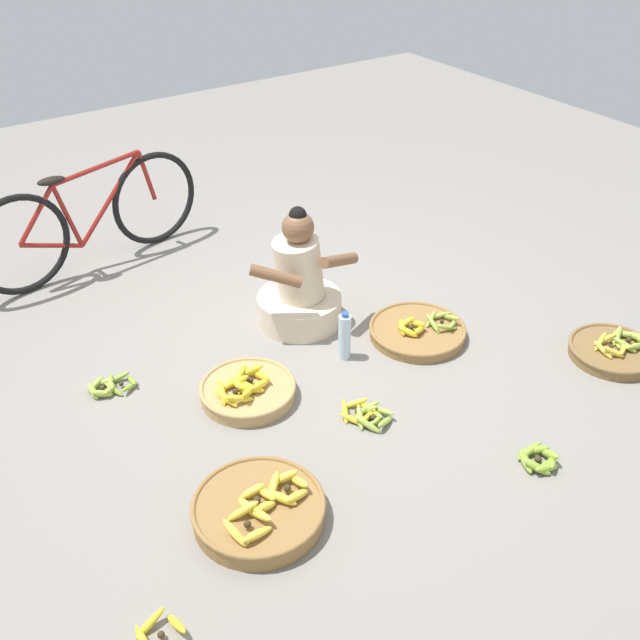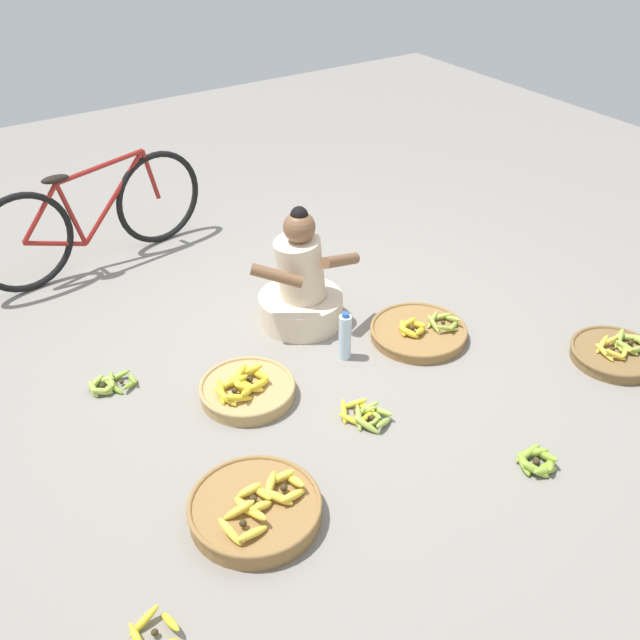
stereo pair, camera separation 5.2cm
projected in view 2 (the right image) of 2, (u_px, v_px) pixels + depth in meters
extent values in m
plane|color=gray|center=(301.00, 354.00, 4.36)|extent=(10.00, 10.00, 0.00)
cylinder|color=beige|center=(301.00, 308.00, 4.61)|extent=(0.52, 0.52, 0.18)
cylinder|color=beige|center=(300.00, 269.00, 4.45)|extent=(0.35, 0.32, 0.41)
sphere|color=brown|center=(299.00, 227.00, 4.30)|extent=(0.19, 0.19, 0.19)
sphere|color=black|center=(299.00, 215.00, 4.26)|extent=(0.10, 0.10, 0.10)
cylinder|color=brown|center=(277.00, 276.00, 4.23)|extent=(0.29, 0.23, 0.16)
cylinder|color=brown|center=(340.00, 260.00, 4.38)|extent=(0.31, 0.15, 0.16)
torus|color=black|center=(24.00, 243.00, 4.79)|extent=(0.68, 0.16, 0.68)
torus|color=black|center=(159.00, 198.00, 5.37)|extent=(0.68, 0.16, 0.68)
cylinder|color=maroon|center=(114.00, 197.00, 5.11)|extent=(0.55, 0.13, 0.55)
cylinder|color=maroon|center=(71.00, 215.00, 4.94)|extent=(0.15, 0.06, 0.49)
cylinder|color=maroon|center=(101.00, 166.00, 4.95)|extent=(0.65, 0.15, 0.08)
cylinder|color=maroon|center=(56.00, 244.00, 4.95)|extent=(0.42, 0.11, 0.18)
cylinder|color=maroon|center=(40.00, 213.00, 4.78)|extent=(0.31, 0.09, 0.35)
cylinder|color=maroon|center=(151.00, 175.00, 5.24)|extent=(0.12, 0.05, 0.38)
ellipsoid|color=black|center=(55.00, 179.00, 4.76)|extent=(0.18, 0.08, 0.05)
cylinder|color=olive|center=(255.00, 511.00, 3.31)|extent=(0.59, 0.59, 0.09)
torus|color=olive|center=(255.00, 504.00, 3.29)|extent=(0.60, 0.60, 0.02)
ellipsoid|color=yellow|center=(295.00, 481.00, 3.36)|extent=(0.05, 0.15, 0.08)
ellipsoid|color=yellow|center=(281.00, 477.00, 3.37)|extent=(0.15, 0.08, 0.09)
ellipsoid|color=yellow|center=(270.00, 485.00, 3.34)|extent=(0.13, 0.13, 0.08)
ellipsoid|color=yellow|center=(279.00, 497.00, 3.28)|extent=(0.12, 0.14, 0.07)
ellipsoid|color=yellow|center=(293.00, 496.00, 3.29)|extent=(0.15, 0.06, 0.07)
sphere|color=#382D19|center=(284.00, 488.00, 3.33)|extent=(0.03, 0.03, 0.03)
ellipsoid|color=yellow|center=(263.00, 493.00, 3.30)|extent=(0.06, 0.13, 0.06)
ellipsoid|color=yellow|center=(249.00, 490.00, 3.31)|extent=(0.13, 0.06, 0.07)
ellipsoid|color=yellow|center=(244.00, 506.00, 3.24)|extent=(0.06, 0.13, 0.06)
ellipsoid|color=yellow|center=(261.00, 506.00, 3.24)|extent=(0.13, 0.05, 0.07)
sphere|color=#382D19|center=(253.00, 499.00, 3.27)|extent=(0.03, 0.03, 0.03)
ellipsoid|color=yellow|center=(256.00, 514.00, 3.20)|extent=(0.07, 0.16, 0.08)
ellipsoid|color=yellow|center=(239.00, 510.00, 3.21)|extent=(0.16, 0.07, 0.10)
ellipsoid|color=yellow|center=(230.00, 532.00, 3.11)|extent=(0.07, 0.16, 0.08)
ellipsoid|color=yellow|center=(253.00, 534.00, 3.11)|extent=(0.16, 0.05, 0.06)
sphere|color=#382D19|center=(243.00, 523.00, 3.16)|extent=(0.03, 0.03, 0.03)
cylinder|color=olive|center=(418.00, 333.00, 4.49)|extent=(0.57, 0.57, 0.06)
torus|color=olive|center=(419.00, 329.00, 4.47)|extent=(0.58, 0.58, 0.02)
ellipsoid|color=#9EB747|center=(451.00, 318.00, 4.52)|extent=(0.04, 0.15, 0.08)
ellipsoid|color=#9EB747|center=(440.00, 317.00, 4.54)|extent=(0.15, 0.09, 0.06)
ellipsoid|color=#9EB747|center=(433.00, 320.00, 4.51)|extent=(0.15, 0.10, 0.07)
ellipsoid|color=#9EB747|center=(434.00, 325.00, 4.45)|extent=(0.04, 0.15, 0.09)
ellipsoid|color=#9EB747|center=(448.00, 328.00, 4.43)|extent=(0.15, 0.08, 0.07)
ellipsoid|color=#9EB747|center=(454.00, 325.00, 4.46)|extent=(0.15, 0.11, 0.07)
sphere|color=#382D19|center=(443.00, 323.00, 4.49)|extent=(0.03, 0.03, 0.03)
ellipsoid|color=yellow|center=(419.00, 325.00, 4.46)|extent=(0.04, 0.13, 0.08)
ellipsoid|color=yellow|center=(407.00, 323.00, 4.47)|extent=(0.13, 0.05, 0.08)
ellipsoid|color=yellow|center=(403.00, 328.00, 4.43)|extent=(0.09, 0.13, 0.07)
ellipsoid|color=yellow|center=(409.00, 333.00, 4.39)|extent=(0.10, 0.13, 0.07)
ellipsoid|color=yellow|center=(420.00, 331.00, 4.41)|extent=(0.13, 0.09, 0.07)
sphere|color=#382D19|center=(412.00, 328.00, 4.43)|extent=(0.03, 0.03, 0.03)
cylinder|color=tan|center=(247.00, 391.00, 4.02)|extent=(0.51, 0.51, 0.07)
torus|color=tan|center=(247.00, 386.00, 4.00)|extent=(0.52, 0.52, 0.02)
ellipsoid|color=yellow|center=(260.00, 375.00, 4.03)|extent=(0.06, 0.16, 0.07)
ellipsoid|color=yellow|center=(250.00, 370.00, 4.05)|extent=(0.16, 0.11, 0.10)
ellipsoid|color=yellow|center=(239.00, 375.00, 4.02)|extent=(0.16, 0.11, 0.09)
ellipsoid|color=yellow|center=(239.00, 386.00, 3.95)|extent=(0.07, 0.17, 0.07)
ellipsoid|color=yellow|center=(249.00, 388.00, 3.94)|extent=(0.16, 0.12, 0.08)
ellipsoid|color=yellow|center=(260.00, 384.00, 3.96)|extent=(0.16, 0.10, 0.08)
sphere|color=#382D19|center=(250.00, 380.00, 3.99)|extent=(0.04, 0.04, 0.04)
ellipsoid|color=yellow|center=(245.00, 385.00, 3.96)|extent=(0.06, 0.16, 0.08)
ellipsoid|color=yellow|center=(235.00, 381.00, 3.97)|extent=(0.16, 0.11, 0.10)
ellipsoid|color=yellow|center=(228.00, 384.00, 3.97)|extent=(0.16, 0.04, 0.07)
ellipsoid|color=yellow|center=(221.00, 392.00, 3.90)|extent=(0.08, 0.16, 0.10)
ellipsoid|color=yellow|center=(225.00, 397.00, 3.87)|extent=(0.09, 0.16, 0.07)
ellipsoid|color=yellow|center=(238.00, 398.00, 3.86)|extent=(0.16, 0.07, 0.09)
ellipsoid|color=yellow|center=(247.00, 392.00, 3.90)|extent=(0.14, 0.13, 0.10)
sphere|color=#382D19|center=(235.00, 391.00, 3.92)|extent=(0.03, 0.03, 0.03)
cylinder|color=brown|center=(614.00, 355.00, 4.30)|extent=(0.49, 0.49, 0.06)
torus|color=brown|center=(615.00, 351.00, 4.28)|extent=(0.50, 0.50, 0.02)
ellipsoid|color=#9EB747|center=(638.00, 340.00, 4.33)|extent=(0.04, 0.15, 0.07)
ellipsoid|color=#9EB747|center=(630.00, 337.00, 4.35)|extent=(0.12, 0.14, 0.06)
ellipsoid|color=#9EB747|center=(619.00, 339.00, 4.32)|extent=(0.15, 0.10, 0.09)
ellipsoid|color=#9EB747|center=(619.00, 343.00, 4.31)|extent=(0.12, 0.14, 0.06)
ellipsoid|color=#9EB747|center=(627.00, 348.00, 4.25)|extent=(0.08, 0.15, 0.08)
ellipsoid|color=#9EB747|center=(639.00, 349.00, 4.25)|extent=(0.15, 0.05, 0.07)
sphere|color=#382D19|center=(631.00, 343.00, 4.30)|extent=(0.03, 0.03, 0.03)
ellipsoid|color=yellow|center=(621.00, 347.00, 4.28)|extent=(0.05, 0.15, 0.05)
ellipsoid|color=yellow|center=(607.00, 342.00, 4.30)|extent=(0.15, 0.08, 0.08)
ellipsoid|color=yellow|center=(602.00, 344.00, 4.28)|extent=(0.15, 0.07, 0.08)
ellipsoid|color=yellow|center=(605.00, 352.00, 4.23)|extent=(0.04, 0.15, 0.06)
ellipsoid|color=yellow|center=(615.00, 355.00, 4.19)|extent=(0.13, 0.12, 0.09)
ellipsoid|color=yellow|center=(625.00, 353.00, 4.23)|extent=(0.14, 0.10, 0.06)
sphere|color=#382D19|center=(613.00, 349.00, 4.25)|extent=(0.03, 0.03, 0.03)
ellipsoid|color=#9EB747|center=(112.00, 384.00, 4.08)|extent=(0.06, 0.12, 0.07)
ellipsoid|color=#9EB747|center=(105.00, 380.00, 4.11)|extent=(0.12, 0.10, 0.07)
ellipsoid|color=#9EB747|center=(96.00, 382.00, 4.09)|extent=(0.12, 0.08, 0.07)
ellipsoid|color=#9EB747|center=(93.00, 389.00, 4.04)|extent=(0.04, 0.12, 0.08)
ellipsoid|color=#9EB747|center=(103.00, 391.00, 4.03)|extent=(0.12, 0.07, 0.07)
ellipsoid|color=#9EB747|center=(111.00, 388.00, 4.06)|extent=(0.11, 0.10, 0.07)
sphere|color=#382D19|center=(102.00, 386.00, 4.07)|extent=(0.03, 0.03, 0.03)
ellipsoid|color=#8CAD38|center=(132.00, 379.00, 4.13)|extent=(0.04, 0.14, 0.06)
ellipsoid|color=#8CAD38|center=(119.00, 376.00, 4.15)|extent=(0.14, 0.05, 0.06)
ellipsoid|color=#8CAD38|center=(111.00, 382.00, 4.10)|extent=(0.09, 0.13, 0.08)
ellipsoid|color=#8CAD38|center=(114.00, 387.00, 4.06)|extent=(0.08, 0.13, 0.07)
ellipsoid|color=#8CAD38|center=(130.00, 385.00, 4.08)|extent=(0.13, 0.09, 0.06)
sphere|color=#382D19|center=(122.00, 382.00, 4.11)|extent=(0.03, 0.03, 0.03)
ellipsoid|color=#9EB747|center=(381.00, 411.00, 3.89)|extent=(0.06, 0.16, 0.08)
ellipsoid|color=#9EB747|center=(367.00, 409.00, 3.90)|extent=(0.16, 0.06, 0.09)
ellipsoid|color=#9EB747|center=(359.00, 418.00, 3.84)|extent=(0.10, 0.15, 0.09)
ellipsoid|color=#9EB747|center=(366.00, 425.00, 3.80)|extent=(0.10, 0.15, 0.08)
ellipsoid|color=#9EB747|center=(384.00, 422.00, 3.82)|extent=(0.16, 0.09, 0.08)
sphere|color=#382D19|center=(372.00, 418.00, 3.85)|extent=(0.03, 0.03, 0.03)
ellipsoid|color=#9EB747|center=(376.00, 415.00, 3.87)|extent=(0.05, 0.12, 0.07)
ellipsoid|color=#9EB747|center=(366.00, 411.00, 3.90)|extent=(0.11, 0.08, 0.07)
ellipsoid|color=#9EB747|center=(360.00, 413.00, 3.89)|extent=(0.12, 0.05, 0.07)
ellipsoid|color=#9EB747|center=(358.00, 416.00, 3.86)|extent=(0.09, 0.10, 0.07)
ellipsoid|color=#9EB747|center=(363.00, 423.00, 3.82)|extent=(0.08, 0.11, 0.07)
ellipsoid|color=#9EB747|center=(373.00, 424.00, 3.83)|extent=(0.11, 0.03, 0.05)
ellipsoid|color=#9EB747|center=(376.00, 420.00, 3.84)|extent=(0.11, 0.08, 0.06)
sphere|color=#382D19|center=(367.00, 418.00, 3.86)|extent=(0.03, 0.03, 0.03)
ellipsoid|color=yellow|center=(364.00, 407.00, 3.93)|extent=(0.06, 0.15, 0.06)
ellipsoid|color=yellow|center=(355.00, 403.00, 3.94)|extent=(0.14, 0.10, 0.08)
ellipsoid|color=yellow|center=(344.00, 412.00, 3.88)|extent=(0.09, 0.14, 0.09)
ellipsoid|color=yellow|center=(351.00, 420.00, 3.85)|extent=(0.10, 0.14, 0.06)
ellipsoid|color=yellow|center=(367.00, 417.00, 3.86)|extent=(0.15, 0.08, 0.06)
sphere|color=#382D19|center=(356.00, 412.00, 3.89)|extent=(0.03, 0.03, 0.03)
ellipsoid|color=yellow|center=(170.00, 622.00, 2.86)|extent=(0.05, 0.15, 0.08)
ellipsoid|color=yellow|center=(144.00, 620.00, 2.87)|extent=(0.15, 0.06, 0.08)
sphere|color=#382D19|center=(155.00, 632.00, 2.83)|extent=(0.03, 0.03, 0.03)
ellipsoid|color=#8CAD38|center=(543.00, 455.00, 3.63)|extent=(0.04, 0.13, 0.06)
ellipsoid|color=#8CAD38|center=(529.00, 451.00, 3.64)|extent=(0.13, 0.06, 0.08)
ellipsoid|color=#8CAD38|center=(525.00, 462.00, 3.60)|extent=(0.08, 0.13, 0.05)
ellipsoid|color=#8CAD38|center=(533.00, 467.00, 3.56)|extent=(0.09, 0.13, 0.06)
ellipsoid|color=#8CAD38|center=(546.00, 466.00, 3.57)|extent=(0.13, 0.05, 0.07)
sphere|color=#382D19|center=(536.00, 460.00, 3.60)|extent=(0.03, 0.03, 0.03)
ellipsoid|color=#8CAD38|center=(547.00, 456.00, 3.60)|extent=(0.06, 0.15, 0.10)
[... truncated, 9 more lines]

